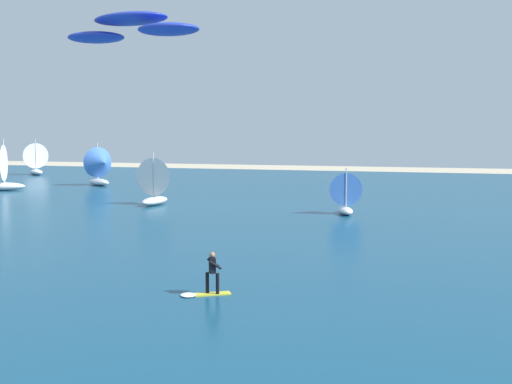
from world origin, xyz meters
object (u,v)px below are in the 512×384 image
Objects in this scene: sailboat_far_right at (345,193)px; sailboat_center_horizon at (101,166)px; sailboat_outermost at (34,158)px; sailboat_anchored_offshore at (157,180)px; kitesurfer at (207,279)px; kite at (131,28)px.

sailboat_far_right is 0.71× the size of sailboat_center_horizon.
sailboat_outermost reaches higher than sailboat_anchored_offshore.
sailboat_far_right reaches higher than kitesurfer.
sailboat_outermost reaches higher than sailboat_center_horizon.
kitesurfer is at bearing -61.41° from sailboat_anchored_offshore.
kite is (-4.68, 3.10, 10.22)m from kitesurfer.
sailboat_center_horizon reaches higher than kitesurfer.
sailboat_outermost is at bearing 130.34° from kitesurfer.
sailboat_far_right is at bearing -31.85° from sailboat_outermost.
kite is 69.20m from sailboat_outermost.
kitesurfer is at bearing -93.31° from sailboat_far_right.
kite is at bearing -50.96° from sailboat_outermost.
sailboat_center_horizon is at bearing -36.58° from sailboat_outermost.
sailboat_anchored_offshore reaches higher than sailboat_far_right.
kitesurfer is 11.66m from kite.
kite is at bearing -105.24° from sailboat_far_right.
kite is 2.11× the size of sailboat_far_right.
sailboat_anchored_offshore reaches higher than kitesurfer.
sailboat_outermost is (-47.93, 56.44, 1.73)m from kitesurfer.
sailboat_anchored_offshore is (33.06, -29.15, -0.26)m from sailboat_outermost.
sailboat_center_horizon is at bearing 151.33° from sailboat_far_right.
kite is 27.67m from sailboat_anchored_offshore.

